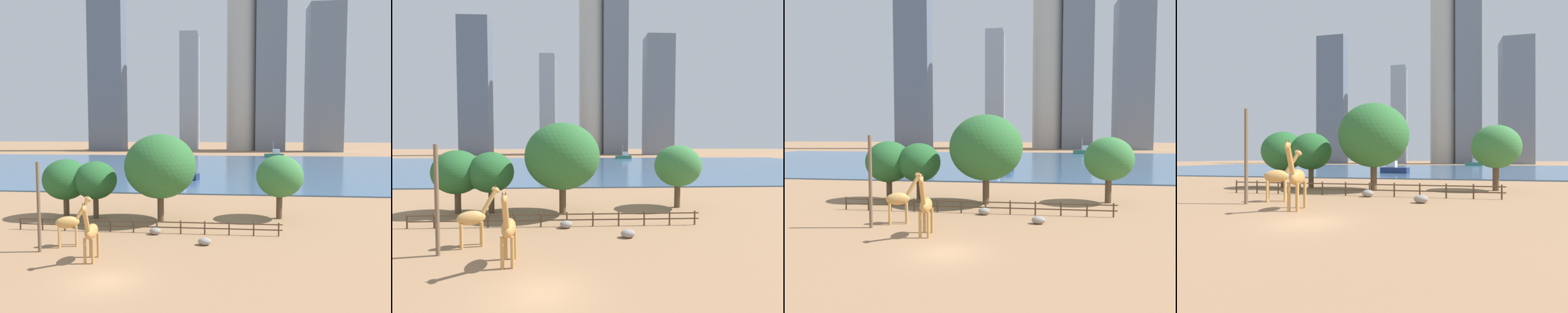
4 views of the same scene
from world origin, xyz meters
The scene contains 19 objects.
ground_plane centered at (0.00, 80.00, 0.00)m, with size 400.00×400.00×0.00m, color #9E7551.
harbor_water centered at (0.00, 77.00, 0.10)m, with size 180.00×86.00×0.20m, color #3D6084.
giraffe_tall centered at (-2.41, 3.65, 2.28)m, with size 1.02×3.23×4.85m.
giraffe_companion centered at (-5.62, 7.13, 2.11)m, with size 3.08×1.75×4.43m.
utility_pole centered at (-7.47, 5.42, 3.73)m, with size 0.28×0.28×7.46m, color brown.
boulder_near_fence centered at (5.93, 8.60, 0.32)m, with size 1.15×0.86×0.65m, color gray.
boulder_by_pole centered at (0.95, 11.49, 0.33)m, with size 1.10×0.88×0.66m, color gray.
enclosure_fence centered at (-0.07, 12.00, 0.76)m, with size 26.12×0.14×1.30m.
tree_left_large centered at (-7.11, 17.44, 4.33)m, with size 4.78×4.78×6.50m.
tree_center_broad centered at (0.46, 16.84, 6.06)m, with size 7.82×7.82×9.59m.
tree_right_tall centered at (-10.65, 17.54, 4.37)m, with size 5.15×5.15×6.71m.
tree_left_small centered at (13.59, 19.33, 4.79)m, with size 5.27×5.27×7.19m.
boat_ferry centered at (22.94, 113.24, 1.18)m, with size 6.67×2.84×5.86m.
boat_sailboat centered at (-1.61, 50.37, 1.11)m, with size 6.48×3.63×2.69m.
skyline_tower_needle centered at (49.26, 155.79, 32.87)m, with size 15.28×12.48×65.73m, color slate.
skyline_block_central centered at (12.18, 164.03, 48.53)m, with size 14.46×14.46×97.06m, color #B7B2A8.
skyline_tower_glass centered at (-13.39, 166.03, 28.42)m, with size 8.35×15.06×56.85m, color #939EAD.
skyline_block_left centered at (-51.36, 154.08, 36.75)m, with size 16.16×9.68×73.49m, color slate.
skyline_block_right centered at (25.46, 162.20, 50.35)m, with size 13.83×12.66×100.70m, color slate.
Camera 1 is at (8.38, -23.94, 10.07)m, focal length 35.00 mm.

